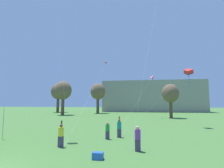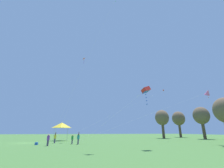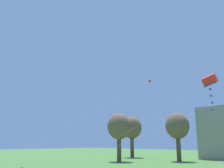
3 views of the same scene
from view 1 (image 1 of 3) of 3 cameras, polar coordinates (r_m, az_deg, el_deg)
distant_building at (r=65.63m, az=13.01°, el=-3.94°), size 35.79×8.57×11.04m
tree_far_left at (r=48.81m, az=-15.66°, el=-2.15°), size 4.48×4.48×9.05m
tree_far_right at (r=40.17m, az=18.52°, el=-3.03°), size 3.63×3.63×7.33m
tree_near_right at (r=54.52m, az=-4.62°, el=-2.59°), size 4.58×4.58×9.24m
tree_far_centre at (r=62.01m, az=-17.14°, el=-2.43°), size 4.82×4.82×9.73m
cooler_box at (r=11.24m, az=-4.64°, el=-22.34°), size 0.64×0.40×0.40m
person_green_shirt at (r=16.59m, az=-1.47°, el=-14.76°), size 0.37×0.37×1.55m
person_purple_shirt at (r=12.83m, az=8.38°, el=-16.89°), size 0.41×0.41×1.72m
person_yellow_shirt at (r=14.36m, az=-16.35°, el=-15.42°), size 0.40×0.40×1.97m
person_teal_shirt at (r=17.43m, az=2.37°, el=-13.90°), size 0.41×0.41×2.00m
kite_pink_diamond_1 at (r=40.99m, az=13.16°, el=2.27°), size 6.37×25.36×9.93m
kite_red_box_2 at (r=27.25m, az=23.71°, el=3.60°), size 9.62×9.42×8.28m
kite_red_delta_3 at (r=37.80m, az=-2.31°, el=6.33°), size 1.87×25.27×12.37m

